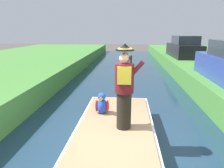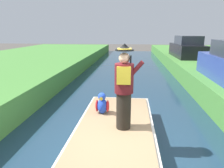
% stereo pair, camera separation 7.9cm
% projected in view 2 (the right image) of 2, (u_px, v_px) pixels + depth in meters
% --- Properties ---
extents(ground_plane, '(80.00, 80.00, 0.00)m').
position_uv_depth(ground_plane, '(113.00, 164.00, 4.33)').
color(ground_plane, '#4C4742').
extents(canal_water, '(5.84, 48.00, 0.10)m').
position_uv_depth(canal_water, '(113.00, 162.00, 4.31)').
color(canal_water, '#1E384C').
rests_on(canal_water, ground).
extents(boat, '(1.81, 4.21, 0.61)m').
position_uv_depth(boat, '(115.00, 137.00, 4.65)').
color(boat, silver).
rests_on(boat, canal_water).
extents(person_pirate, '(0.61, 0.42, 1.85)m').
position_uv_depth(person_pirate, '(124.00, 88.00, 4.21)').
color(person_pirate, black).
rests_on(person_pirate, boat).
extents(parrot_plush, '(0.36, 0.34, 0.57)m').
position_uv_depth(parrot_plush, '(102.00, 104.00, 5.16)').
color(parrot_plush, blue).
rests_on(parrot_plush, boat).
extents(parked_car_dark, '(1.77, 4.03, 1.50)m').
position_uv_depth(parked_car_dark, '(187.00, 48.00, 14.30)').
color(parked_car_dark, black).
rests_on(parked_car_dark, grass_bank_far).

